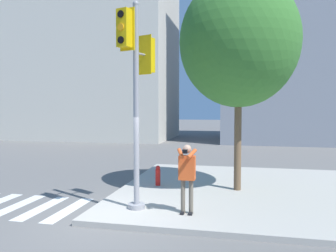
% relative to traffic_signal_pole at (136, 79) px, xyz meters
% --- Properties ---
extents(ground_plane, '(160.00, 160.00, 0.00)m').
position_rel_traffic_signal_pole_xyz_m(ground_plane, '(-0.70, -0.70, -3.48)').
color(ground_plane, slate).
extents(sidewalk_corner, '(8.00, 8.00, 0.14)m').
position_rel_traffic_signal_pole_xyz_m(sidewalk_corner, '(2.80, 2.80, -3.41)').
color(sidewalk_corner, '#ADA89E').
rests_on(sidewalk_corner, ground_plane).
extents(traffic_signal_pole, '(0.69, 1.27, 5.28)m').
position_rel_traffic_signal_pole_xyz_m(traffic_signal_pole, '(0.00, 0.00, 0.00)').
color(traffic_signal_pole, '#939399').
rests_on(traffic_signal_pole, sidewalk_corner).
extents(person_photographer, '(0.50, 0.53, 1.69)m').
position_rel_traffic_signal_pole_xyz_m(person_photographer, '(1.32, -0.13, -2.31)').
color(person_photographer, black).
rests_on(person_photographer, sidewalk_corner).
extents(street_tree, '(3.70, 3.70, 6.69)m').
position_rel_traffic_signal_pole_xyz_m(street_tree, '(2.52, 2.56, 1.31)').
color(street_tree, brown).
rests_on(street_tree, sidewalk_corner).
extents(fire_hydrant, '(0.17, 0.23, 0.67)m').
position_rel_traffic_signal_pole_xyz_m(fire_hydrant, '(-0.09, 2.61, -3.00)').
color(fire_hydrant, red).
rests_on(fire_hydrant, sidewalk_corner).
extents(building_left, '(16.08, 9.21, 15.07)m').
position_rel_traffic_signal_pole_xyz_m(building_left, '(-11.48, 21.19, 4.07)').
color(building_left, beige).
rests_on(building_left, ground_plane).
extents(building_right, '(12.55, 10.36, 18.02)m').
position_rel_traffic_signal_pole_xyz_m(building_right, '(7.37, 22.08, 5.55)').
color(building_right, gray).
rests_on(building_right, ground_plane).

